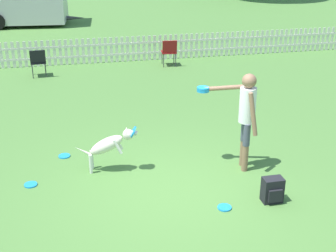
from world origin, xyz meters
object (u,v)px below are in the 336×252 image
frisbee_midfield (31,185)px  frisbee_near_dog (224,208)px  folding_chair_blue_left (169,50)px  folding_chair_center (38,60)px  frisbee_near_handler (64,156)px  leaping_dog (110,144)px  handler_person (245,110)px  backpack_on_grass (273,190)px

frisbee_midfield → frisbee_near_dog: bearing=-24.6°
folding_chair_blue_left → folding_chair_center: (-3.85, -0.31, -0.01)m
frisbee_near_handler → leaping_dog: bearing=-41.8°
frisbee_midfield → handler_person: bearing=-2.3°
handler_person → frisbee_near_handler: bearing=80.2°
handler_person → folding_chair_center: 7.39m
frisbee_near_handler → folding_chair_center: 5.34m
frisbee_midfield → backpack_on_grass: backpack_on_grass is taller
frisbee_near_handler → backpack_on_grass: 3.87m
frisbee_near_handler → backpack_on_grass: backpack_on_grass is taller
frisbee_midfield → backpack_on_grass: bearing=-19.4°
handler_person → folding_chair_center: bearing=39.9°
frisbee_midfield → folding_chair_center: size_ratio=0.27×
frisbee_near_dog → leaping_dog: bearing=134.6°
leaping_dog → folding_chair_blue_left: bearing=168.8°
frisbee_near_dog → folding_chair_center: (-2.97, 7.57, 0.47)m
frisbee_near_handler → handler_person: bearing=-19.8°
folding_chair_blue_left → folding_chair_center: 3.86m
leaping_dog → frisbee_midfield: size_ratio=5.17×
frisbee_near_handler → frisbee_near_dog: same height
handler_person → frisbee_midfield: size_ratio=8.11×
folding_chair_center → handler_person: bearing=115.9°
backpack_on_grass → folding_chair_blue_left: bearing=89.3°
leaping_dog → frisbee_near_handler: (-0.80, 0.71, -0.50)m
frisbee_near_dog → backpack_on_grass: 0.80m
frisbee_near_dog → folding_chair_blue_left: folding_chair_blue_left is taller
handler_person → leaping_dog: (-2.27, 0.39, -0.58)m
frisbee_near_handler → backpack_on_grass: size_ratio=0.53×
frisbee_near_handler → folding_chair_center: folding_chair_center is taller
frisbee_midfield → leaping_dog: bearing=10.0°
leaping_dog → backpack_on_grass: 2.82m
handler_person → frisbee_near_dog: (-0.71, -1.19, -1.08)m
leaping_dog → folding_chair_center: leaping_dog is taller
handler_person → folding_chair_blue_left: size_ratio=2.12×
handler_person → frisbee_near_dog: bearing=159.2°
frisbee_near_handler → folding_chair_center: size_ratio=0.27×
frisbee_near_handler → frisbee_midfield: same height
folding_chair_blue_left → folding_chair_center: folding_chair_blue_left is taller
frisbee_near_handler → backpack_on_grass: (3.14, -2.26, 0.19)m
leaping_dog → backpack_on_grass: (2.34, -1.54, -0.31)m
backpack_on_grass → frisbee_near_handler: bearing=144.3°
leaping_dog → handler_person: bearing=90.2°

